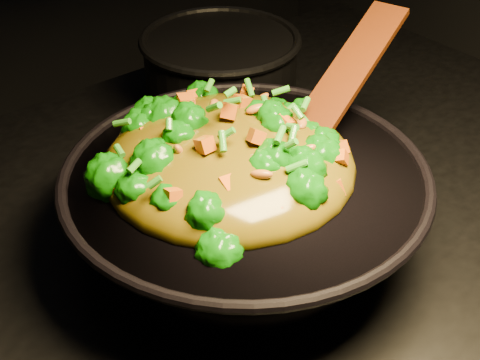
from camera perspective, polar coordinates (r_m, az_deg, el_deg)
wok at (r=0.82m, az=0.44°, el=-2.84°), size 0.54×0.54×0.12m
stir_fry at (r=0.77m, az=-0.97°, el=4.26°), size 0.38×0.38×0.10m
spatula at (r=0.84m, az=8.00°, el=7.22°), size 0.32×0.14×0.13m
back_pot at (r=1.11m, az=-1.65°, el=8.90°), size 0.31×0.31×0.14m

